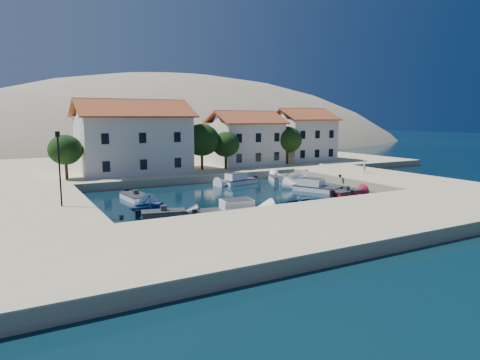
% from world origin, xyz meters
% --- Properties ---
extents(ground, '(400.00, 400.00, 0.00)m').
position_xyz_m(ground, '(0.00, 0.00, 0.00)').
color(ground, black).
rests_on(ground, ground).
extents(quay_south, '(52.00, 12.00, 1.00)m').
position_xyz_m(quay_south, '(0.00, -6.00, 0.50)').
color(quay_south, '#C9B68A').
rests_on(quay_south, ground).
extents(quay_east, '(11.00, 20.00, 1.00)m').
position_xyz_m(quay_east, '(20.50, 10.00, 0.50)').
color(quay_east, '#C9B68A').
rests_on(quay_east, ground).
extents(quay_west, '(8.00, 20.00, 1.00)m').
position_xyz_m(quay_west, '(-19.00, 10.00, 0.50)').
color(quay_west, '#C9B68A').
rests_on(quay_west, ground).
extents(quay_north, '(80.00, 36.00, 1.00)m').
position_xyz_m(quay_north, '(2.00, 38.00, 0.50)').
color(quay_north, '#C9B68A').
rests_on(quay_north, ground).
extents(hills, '(254.00, 176.00, 99.00)m').
position_xyz_m(hills, '(20.64, 123.62, -23.40)').
color(hills, '#9C8F69').
rests_on(hills, ground).
extents(building_left, '(14.70, 9.45, 9.70)m').
position_xyz_m(building_left, '(-6.00, 28.00, 5.94)').
color(building_left, silver).
rests_on(building_left, quay_north).
extents(building_mid, '(10.50, 8.40, 8.30)m').
position_xyz_m(building_mid, '(12.00, 29.00, 5.22)').
color(building_mid, silver).
rests_on(building_mid, quay_north).
extents(building_right, '(9.45, 8.40, 8.80)m').
position_xyz_m(building_right, '(24.00, 30.00, 5.47)').
color(building_right, silver).
rests_on(building_right, quay_north).
extents(trees, '(37.30, 5.30, 6.45)m').
position_xyz_m(trees, '(4.51, 25.46, 4.84)').
color(trees, '#382314').
rests_on(trees, quay_north).
extents(lamppost, '(0.35, 0.25, 6.22)m').
position_xyz_m(lamppost, '(-17.50, 8.00, 4.75)').
color(lamppost, black).
rests_on(lamppost, quay_west).
extents(bollards, '(29.36, 9.56, 0.30)m').
position_xyz_m(bollards, '(2.80, 3.87, 1.15)').
color(bollards, black).
rests_on(bollards, ground).
extents(motorboat_grey_sw, '(3.91, 2.36, 1.25)m').
position_xyz_m(motorboat_grey_sw, '(-10.05, 3.98, 0.30)').
color(motorboat_grey_sw, '#333438').
rests_on(motorboat_grey_sw, ground).
extents(cabin_cruiser_south, '(5.36, 2.94, 1.60)m').
position_xyz_m(cabin_cruiser_south, '(-5.01, 1.81, 0.48)').
color(cabin_cruiser_south, white).
rests_on(cabin_cruiser_south, ground).
extents(rowboat_south, '(5.50, 3.98, 1.12)m').
position_xyz_m(rowboat_south, '(3.32, 1.50, 0.00)').
color(rowboat_south, navy).
rests_on(rowboat_south, ground).
extents(motorboat_red_se, '(3.79, 2.03, 1.25)m').
position_xyz_m(motorboat_red_se, '(10.41, 4.23, 0.30)').
color(motorboat_red_se, maroon).
rests_on(motorboat_red_se, ground).
extents(cabin_cruiser_east, '(4.17, 5.62, 1.60)m').
position_xyz_m(cabin_cruiser_east, '(9.50, 8.03, 0.48)').
color(cabin_cruiser_east, white).
rests_on(cabin_cruiser_east, ground).
extents(boat_east, '(5.04, 2.11, 1.91)m').
position_xyz_m(boat_east, '(10.02, 13.37, 0.00)').
color(boat_east, white).
rests_on(boat_east, ground).
extents(motorboat_white_ne, '(3.20, 4.35, 1.25)m').
position_xyz_m(motorboat_white_ne, '(10.23, 17.03, 0.29)').
color(motorboat_white_ne, white).
rests_on(motorboat_white_ne, ground).
extents(rowboat_west, '(4.15, 3.83, 1.82)m').
position_xyz_m(rowboat_west, '(-10.78, 6.26, 0.00)').
color(rowboat_west, navy).
rests_on(rowboat_west, ground).
extents(motorboat_white_west, '(2.33, 4.51, 1.25)m').
position_xyz_m(motorboat_white_west, '(-10.00, 12.80, 0.29)').
color(motorboat_white_west, white).
rests_on(motorboat_white_west, ground).
extents(cabin_cruiser_north, '(4.78, 2.66, 1.60)m').
position_xyz_m(cabin_cruiser_north, '(4.39, 16.98, 0.48)').
color(cabin_cruiser_north, white).
rests_on(cabin_cruiser_north, ground).
extents(pedestrian, '(0.76, 0.75, 1.77)m').
position_xyz_m(pedestrian, '(20.50, 11.76, 1.88)').
color(pedestrian, beige).
rests_on(pedestrian, quay_east).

